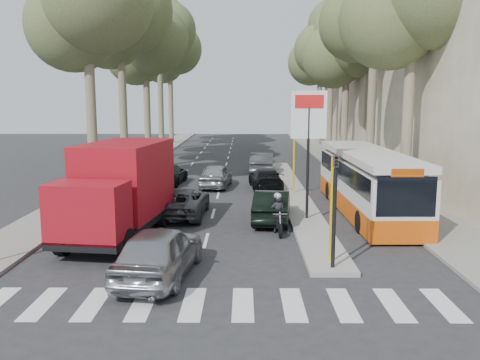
% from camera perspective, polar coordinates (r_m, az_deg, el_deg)
% --- Properties ---
extents(ground, '(120.00, 120.00, 0.00)m').
position_cam_1_polar(ground, '(17.30, -1.32, -8.61)').
color(ground, '#28282B').
rests_on(ground, ground).
extents(sidewalk_right, '(3.20, 70.00, 0.12)m').
position_cam_1_polar(sidewalk_right, '(42.57, 11.38, 1.93)').
color(sidewalk_right, gray).
rests_on(sidewalk_right, ground).
extents(median_left, '(2.40, 64.00, 0.12)m').
position_cam_1_polar(median_left, '(45.58, -10.35, 2.42)').
color(median_left, gray).
rests_on(median_left, ground).
extents(traffic_island, '(1.50, 26.00, 0.16)m').
position_cam_1_polar(traffic_island, '(28.09, 6.01, -1.56)').
color(traffic_island, gray).
rests_on(traffic_island, ground).
extents(building_far, '(11.00, 20.00, 16.00)m').
position_cam_1_polar(building_far, '(52.72, 17.31, 11.70)').
color(building_far, '#B7A88E').
rests_on(building_far, ground).
extents(billboard, '(1.50, 12.10, 5.60)m').
position_cam_1_polar(billboard, '(21.70, 7.69, 4.91)').
color(billboard, yellow).
rests_on(billboard, ground).
extents(traffic_light_island, '(0.16, 0.41, 3.60)m').
position_cam_1_polar(traffic_light_island, '(15.47, 10.60, -1.40)').
color(traffic_light_island, black).
rests_on(traffic_light_island, ground).
extents(tree_l_a, '(7.40, 7.20, 14.10)m').
position_cam_1_polar(tree_l_a, '(30.22, -16.57, 18.51)').
color(tree_l_a, '#6B604C').
rests_on(tree_l_a, ground).
extents(tree_l_b, '(7.40, 7.20, 14.88)m').
position_cam_1_polar(tree_l_b, '(38.00, -13.12, 17.69)').
color(tree_l_b, '#6B604C').
rests_on(tree_l_b, ground).
extents(tree_l_c, '(7.40, 7.20, 13.71)m').
position_cam_1_polar(tree_l_c, '(45.60, -10.41, 14.99)').
color(tree_l_c, '#6B604C').
rests_on(tree_l_c, ground).
extents(tree_l_d, '(7.40, 7.20, 15.66)m').
position_cam_1_polar(tree_l_d, '(53.64, -8.92, 15.98)').
color(tree_l_d, '#6B604C').
rests_on(tree_l_d, ground).
extents(tree_l_e, '(7.40, 7.20, 14.49)m').
position_cam_1_polar(tree_l_e, '(61.42, -7.75, 14.16)').
color(tree_l_e, '#6B604C').
rests_on(tree_l_e, ground).
extents(tree_r_b, '(7.40, 7.20, 15.27)m').
position_cam_1_polar(tree_r_b, '(36.19, 15.16, 18.61)').
color(tree_r_b, '#6B604C').
rests_on(tree_r_b, ground).
extents(tree_r_c, '(7.40, 7.20, 13.32)m').
position_cam_1_polar(tree_r_c, '(43.65, 12.07, 14.76)').
color(tree_r_c, '#6B604C').
rests_on(tree_r_c, ground).
extents(tree_r_d, '(7.40, 7.20, 14.88)m').
position_cam_1_polar(tree_r_d, '(51.64, 10.40, 15.44)').
color(tree_r_d, '#6B604C').
rests_on(tree_r_d, ground).
extents(tree_r_e, '(7.40, 7.20, 14.10)m').
position_cam_1_polar(tree_r_e, '(59.45, 9.12, 13.96)').
color(tree_r_e, '#6B604C').
rests_on(tree_r_e, ground).
extents(silver_hatchback, '(2.45, 4.83, 1.58)m').
position_cam_1_polar(silver_hatchback, '(15.36, -9.04, -7.96)').
color(silver_hatchback, '#97989E').
rests_on(silver_hatchback, ground).
extents(dark_hatchback, '(1.90, 4.33, 1.38)m').
position_cam_1_polar(dark_hatchback, '(21.99, 3.63, -2.91)').
color(dark_hatchback, black).
rests_on(dark_hatchback, ground).
extents(queue_car_a, '(2.31, 4.69, 1.28)m').
position_cam_1_polar(queue_car_a, '(23.11, -6.50, -2.48)').
color(queue_car_a, '#47494E').
rests_on(queue_car_a, ground).
extents(queue_car_b, '(2.07, 4.38, 1.23)m').
position_cam_1_polar(queue_car_b, '(29.87, 2.89, 0.16)').
color(queue_car_b, black).
rests_on(queue_car_b, ground).
extents(queue_car_c, '(2.08, 4.28, 1.41)m').
position_cam_1_polar(queue_car_c, '(30.46, -2.74, 0.50)').
color(queue_car_c, '#A5A9AD').
rests_on(queue_car_c, ground).
extents(queue_car_d, '(1.84, 4.61, 1.49)m').
position_cam_1_polar(queue_car_d, '(36.03, 2.47, 1.91)').
color(queue_car_d, '#4A4D51').
rests_on(queue_car_d, ground).
extents(queue_car_e, '(2.12, 4.46, 1.25)m').
position_cam_1_polar(queue_car_e, '(31.85, -8.02, 0.66)').
color(queue_car_e, black).
rests_on(queue_car_e, ground).
extents(red_truck, '(3.38, 7.00, 3.59)m').
position_cam_1_polar(red_truck, '(19.78, -13.35, -0.93)').
color(red_truck, black).
rests_on(red_truck, ground).
extents(city_bus, '(2.57, 11.15, 2.93)m').
position_cam_1_polar(city_bus, '(24.15, 14.03, -0.02)').
color(city_bus, '#D04D0B').
rests_on(city_bus, ground).
extents(motorcycle, '(0.71, 1.91, 1.63)m').
position_cam_1_polar(motorcycle, '(20.24, 4.22, -3.84)').
color(motorcycle, black).
rests_on(motorcycle, ground).
extents(pedestrian_near, '(0.96, 0.92, 1.52)m').
position_cam_1_polar(pedestrian_near, '(28.80, 18.64, -0.12)').
color(pedestrian_near, '#433652').
rests_on(pedestrian_near, sidewalk_right).
extents(pedestrian_far, '(1.13, 0.90, 1.61)m').
position_cam_1_polar(pedestrian_far, '(29.82, 15.32, 0.43)').
color(pedestrian_far, '#685A4E').
rests_on(pedestrian_far, sidewalk_right).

